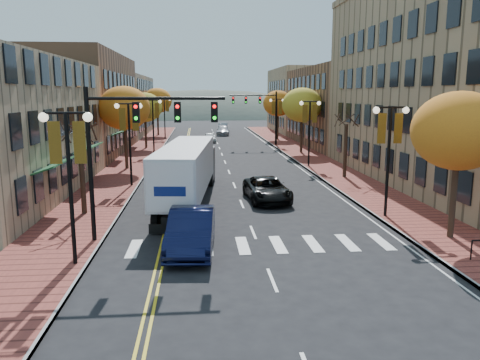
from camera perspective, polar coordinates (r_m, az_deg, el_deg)
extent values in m
plane|color=black|center=(19.34, 3.01, -9.81)|extent=(200.00, 200.00, 0.00)
cube|color=brown|center=(51.29, -12.24, 2.83)|extent=(4.00, 85.00, 0.15)
cube|color=brown|center=(52.20, 7.80, 3.10)|extent=(4.00, 85.00, 0.15)
cube|color=brown|center=(55.85, -20.28, 8.62)|extent=(12.00, 24.00, 11.00)
cube|color=#9E8966|center=(80.28, -15.62, 8.72)|extent=(12.00, 26.00, 9.50)
cube|color=#997F5B|center=(39.99, 27.25, 10.49)|extent=(15.00, 28.00, 15.00)
cube|color=brown|center=(63.59, 14.45, 8.63)|extent=(15.00, 24.00, 10.00)
cube|color=#9E8966|center=(84.64, 9.47, 9.54)|extent=(15.00, 20.00, 11.00)
cylinder|color=#382619|center=(27.10, -18.67, 0.47)|extent=(0.28, 0.28, 4.20)
cylinder|color=#382619|center=(42.64, -13.75, 4.67)|extent=(0.28, 0.28, 4.90)
ellipsoid|color=orange|center=(42.46, -13.92, 8.51)|extent=(4.48, 4.48, 3.81)
cylinder|color=#382619|center=(58.46, -11.44, 6.09)|extent=(0.28, 0.28, 4.55)
ellipsoid|color=gold|center=(58.33, -11.53, 8.68)|extent=(4.16, 4.16, 3.54)
cylinder|color=#382619|center=(76.33, -9.99, 7.31)|extent=(0.28, 0.28, 5.04)
ellipsoid|color=orange|center=(76.23, -10.06, 9.52)|extent=(4.61, 4.61, 3.92)
cylinder|color=#382619|center=(23.48, 24.63, -0.98)|extent=(0.28, 0.28, 4.55)
ellipsoid|color=orange|center=(23.14, 25.13, 5.45)|extent=(4.16, 4.16, 3.54)
cylinder|color=#382619|center=(38.04, 12.72, 3.51)|extent=(0.28, 0.28, 4.20)
cylinder|color=#382619|center=(53.39, 7.51, 6.00)|extent=(0.28, 0.28, 4.90)
ellipsoid|color=gold|center=(53.25, 7.58, 9.07)|extent=(4.48, 4.48, 3.81)
cylinder|color=#382619|center=(69.07, 4.61, 7.00)|extent=(0.28, 0.28, 4.76)
ellipsoid|color=orange|center=(68.95, 4.65, 9.30)|extent=(4.35, 4.35, 3.70)
cylinder|color=black|center=(18.98, -19.94, -1.42)|extent=(0.16, 0.16, 6.00)
cylinder|color=black|center=(18.62, -20.52, 7.65)|extent=(1.60, 0.10, 0.10)
sphere|color=#FFF2CC|center=(18.86, -22.86, 7.07)|extent=(0.36, 0.36, 0.36)
sphere|color=#FFF2CC|center=(18.44, -18.08, 7.31)|extent=(0.36, 0.36, 0.36)
cube|color=#B27917|center=(18.82, -21.63, 4.24)|extent=(0.45, 0.03, 1.60)
cube|color=#B27917|center=(18.58, -18.97, 4.34)|extent=(0.45, 0.03, 1.60)
cylinder|color=black|center=(34.51, -13.26, 4.05)|extent=(0.16, 0.16, 6.00)
cylinder|color=black|center=(34.31, -13.47, 9.03)|extent=(1.60, 0.10, 0.10)
sphere|color=#FFF2CC|center=(34.44, -14.79, 8.73)|extent=(0.36, 0.36, 0.36)
sphere|color=#FFF2CC|center=(34.21, -12.12, 8.83)|extent=(0.36, 0.36, 0.36)
cube|color=#B27917|center=(34.42, -14.14, 7.17)|extent=(0.45, 0.03, 1.60)
cube|color=#B27917|center=(34.29, -12.64, 7.22)|extent=(0.45, 0.03, 1.60)
cylinder|color=black|center=(52.32, -10.52, 6.26)|extent=(0.16, 0.16, 6.00)
cylinder|color=black|center=(52.19, -10.63, 9.54)|extent=(1.60, 0.10, 0.10)
sphere|color=#FFF2CC|center=(52.27, -11.51, 9.35)|extent=(0.36, 0.36, 0.36)
sphere|color=#FFF2CC|center=(52.12, -9.74, 9.41)|extent=(0.36, 0.36, 0.36)
cube|color=#B27917|center=(52.26, -11.09, 8.32)|extent=(0.45, 0.03, 1.60)
cube|color=#B27917|center=(52.18, -10.10, 8.35)|extent=(0.45, 0.03, 1.60)
cylinder|color=black|center=(70.22, -9.17, 7.34)|extent=(0.16, 0.16, 6.00)
cylinder|color=black|center=(70.13, -9.24, 9.79)|extent=(1.60, 0.10, 0.10)
sphere|color=#FFF2CC|center=(70.19, -9.90, 9.65)|extent=(0.36, 0.36, 0.36)
sphere|color=#FFF2CC|center=(70.08, -8.58, 9.68)|extent=(0.36, 0.36, 0.36)
cube|color=#B27917|center=(70.18, -9.59, 8.88)|extent=(0.45, 0.03, 1.60)
cube|color=#B27917|center=(70.12, -8.85, 8.90)|extent=(0.45, 0.03, 1.60)
cylinder|color=black|center=(26.26, 17.60, 1.88)|extent=(0.16, 0.16, 6.00)
cylinder|color=black|center=(26.01, 17.96, 8.43)|extent=(1.60, 0.10, 0.10)
sphere|color=#FFF2CC|center=(25.71, 16.29, 8.17)|extent=(0.36, 0.36, 0.36)
sphere|color=#FFF2CC|center=(26.34, 19.56, 8.03)|extent=(0.36, 0.36, 0.36)
cube|color=#B27917|center=(25.89, 16.90, 6.04)|extent=(0.45, 0.03, 1.60)
cube|color=#B27917|center=(26.24, 18.74, 5.99)|extent=(0.45, 0.03, 1.60)
cylinder|color=black|center=(43.31, 8.45, 5.47)|extent=(0.16, 0.16, 6.00)
cylinder|color=black|center=(43.16, 8.55, 9.44)|extent=(1.60, 0.10, 0.10)
sphere|color=#FFF2CC|center=(42.98, 7.50, 9.27)|extent=(0.36, 0.36, 0.36)
sphere|color=#FFF2CC|center=(43.36, 9.59, 9.22)|extent=(0.36, 0.36, 0.36)
cube|color=#B27917|center=(43.09, 7.93, 7.99)|extent=(0.45, 0.03, 1.60)
cube|color=#B27917|center=(43.30, 9.10, 7.97)|extent=(0.45, 0.03, 1.60)
cylinder|color=black|center=(60.91, 4.49, 6.98)|extent=(0.16, 0.16, 6.00)
cylinder|color=black|center=(60.81, 4.53, 9.80)|extent=(1.60, 0.10, 0.10)
sphere|color=#FFF2CC|center=(60.68, 3.77, 9.67)|extent=(0.36, 0.36, 0.36)
sphere|color=#FFF2CC|center=(60.95, 5.28, 9.65)|extent=(0.36, 0.36, 0.36)
cube|color=#B27917|center=(60.75, 4.09, 8.77)|extent=(0.45, 0.03, 1.60)
cube|color=#B27917|center=(60.90, 4.94, 8.76)|extent=(0.45, 0.03, 1.60)
cylinder|color=black|center=(21.73, -17.79, 1.50)|extent=(0.20, 0.20, 7.00)
cylinder|color=black|center=(21.03, -10.14, 9.77)|extent=(6.00, 0.14, 0.14)
cube|color=black|center=(21.14, -12.54, 8.06)|extent=(0.30, 0.25, 0.90)
sphere|color=#FF0C0C|center=(21.00, -12.62, 8.72)|extent=(0.16, 0.16, 0.16)
cube|color=black|center=(20.99, -7.62, 8.20)|extent=(0.30, 0.25, 0.90)
sphere|color=#FF0C0C|center=(20.84, -7.65, 8.87)|extent=(0.16, 0.16, 0.16)
cube|color=black|center=(20.98, -3.15, 8.27)|extent=(0.30, 0.25, 0.90)
sphere|color=#FF0C0C|center=(20.84, -3.14, 8.94)|extent=(0.16, 0.16, 0.16)
cylinder|color=black|center=(60.87, 4.40, 7.45)|extent=(0.20, 0.20, 7.00)
cylinder|color=black|center=(60.36, 1.58, 10.30)|extent=(6.00, 0.14, 0.14)
cube|color=black|center=(60.48, 2.44, 9.72)|extent=(0.30, 0.25, 0.90)
sphere|color=#FF0C0C|center=(60.34, 2.46, 9.96)|extent=(0.16, 0.16, 0.16)
cube|color=black|center=(60.27, 0.72, 9.73)|extent=(0.30, 0.25, 0.90)
sphere|color=#FF0C0C|center=(60.13, 0.73, 9.97)|extent=(0.16, 0.16, 0.16)
cube|color=black|center=(60.13, -0.84, 9.73)|extent=(0.30, 0.25, 0.90)
sphere|color=#FF0C0C|center=(59.99, -0.83, 9.96)|extent=(0.16, 0.16, 0.16)
cube|color=black|center=(28.17, -6.53, -1.70)|extent=(2.13, 12.13, 0.33)
cube|color=silver|center=(27.87, -6.60, 1.57)|extent=(3.61, 12.28, 2.61)
cube|color=black|center=(35.32, -5.08, 2.03)|extent=(2.59, 3.01, 2.33)
cylinder|color=black|center=(23.75, -10.29, -4.92)|extent=(0.42, 0.96, 0.93)
cylinder|color=black|center=(23.46, -5.58, -4.99)|extent=(0.42, 0.96, 0.93)
cylinder|color=black|center=(24.81, -9.81, -4.24)|extent=(0.42, 0.96, 0.93)
cylinder|color=black|center=(24.54, -5.30, -4.29)|extent=(0.42, 0.96, 0.93)
cylinder|color=black|center=(34.51, -6.85, 0.00)|extent=(0.42, 0.96, 0.93)
cylinder|color=black|center=(34.31, -3.61, -0.01)|extent=(0.42, 0.96, 0.93)
cylinder|color=black|center=(36.51, -6.44, 0.58)|extent=(0.42, 0.96, 0.93)
cylinder|color=black|center=(36.32, -3.38, 0.58)|extent=(0.42, 0.96, 0.93)
imported|color=black|center=(20.44, -5.95, -6.10)|extent=(2.24, 5.53, 1.79)
imported|color=black|center=(29.64, 3.31, -1.13)|extent=(2.78, 5.48, 1.48)
imported|color=white|center=(65.76, -3.72, 5.20)|extent=(1.86, 3.98, 1.32)
imported|color=#A3A2AA|center=(76.82, -2.09, 6.03)|extent=(2.46, 5.19, 1.46)
imported|color=#A3A3AA|center=(85.32, -2.05, 6.51)|extent=(2.06, 4.88, 1.57)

